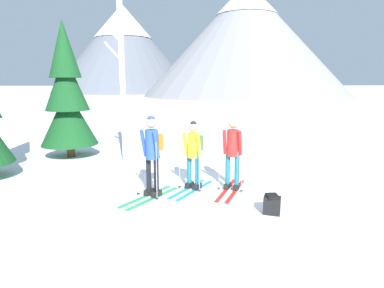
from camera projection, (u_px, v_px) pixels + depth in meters
ground_plane at (196, 191)px, 7.54m from camera, size 400.00×400.00×0.00m
skier_in_blue at (152, 151)px, 7.03m from camera, size 1.28×1.49×1.81m
skier_in_yellow at (194, 151)px, 7.55m from camera, size 1.17×1.48×1.63m
skier_in_red at (233, 151)px, 7.47m from camera, size 1.01×1.66×1.73m
pine_tree_near at (67, 96)px, 10.62m from camera, size 1.85×1.85×4.47m
birch_tree_tall at (122, 75)px, 9.51m from camera, size 0.58×0.50×5.30m
backpack_on_snow_front at (272, 204)px, 6.23m from camera, size 0.39×0.35×0.38m
mountain_ridge_distant at (177, 44)px, 66.08m from camera, size 58.66×57.12×20.07m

